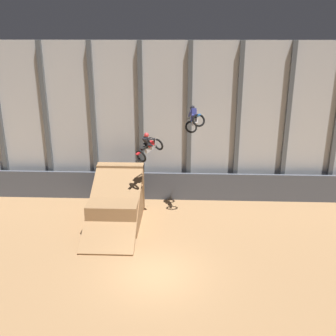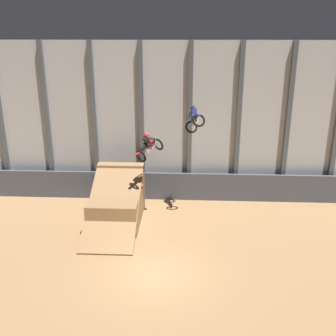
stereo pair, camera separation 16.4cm
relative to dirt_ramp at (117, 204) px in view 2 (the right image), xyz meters
The scene contains 6 objects.
ground_plane 6.03m from the dirt_ramp, 63.87° to the right, with size 60.00×60.00×0.00m, color #9E754C.
arena_back_wall 6.10m from the dirt_ramp, 55.55° to the left, with size 32.00×0.40×9.99m.
lower_barrier 4.10m from the dirt_ramp, 50.25° to the left, with size 31.36×0.20×1.83m.
dirt_ramp is the anchor object (origin of this frame).
rider_bike_left_air 3.92m from the dirt_ramp, ahead, with size 1.62×1.73×1.63m.
rider_bike_right_air 6.56m from the dirt_ramp, 14.64° to the left, with size 1.21×1.82×1.67m.
Camera 2 is at (1.37, -15.27, 10.49)m, focal length 42.00 mm.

